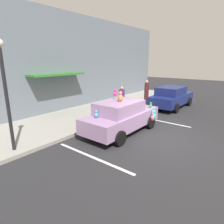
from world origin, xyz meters
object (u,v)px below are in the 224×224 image
object	(u,v)px
parked_sedan_behind	(171,97)
pedestrian_walking_past	(146,93)
teddy_bear_on_sidewalk	(118,107)
street_lamp_post	(5,86)
plush_covered_car	(121,116)
pedestrian_near_shopfront	(122,100)

from	to	relation	value
parked_sedan_behind	pedestrian_walking_past	distance (m)	1.84
teddy_bear_on_sidewalk	pedestrian_walking_past	bearing A→B (deg)	-2.84
street_lamp_post	pedestrian_walking_past	size ratio (longest dim) A/B	2.18
plush_covered_car	pedestrian_walking_past	size ratio (longest dim) A/B	2.37
pedestrian_near_shopfront	plush_covered_car	bearing A→B (deg)	-144.58
plush_covered_car	pedestrian_near_shopfront	size ratio (longest dim) A/B	2.63
teddy_bear_on_sidewalk	street_lamp_post	world-z (taller)	street_lamp_post
parked_sedan_behind	pedestrian_near_shopfront	xyz separation A→B (m)	(-3.57, 1.92, 0.10)
plush_covered_car	parked_sedan_behind	world-z (taller)	plush_covered_car
parked_sedan_behind	pedestrian_walking_past	xyz separation A→B (m)	(-0.65, 1.71, 0.20)
plush_covered_car	pedestrian_walking_past	xyz separation A→B (m)	(5.74, 1.80, 0.19)
parked_sedan_behind	street_lamp_post	distance (m)	10.94
pedestrian_walking_past	teddy_bear_on_sidewalk	bearing A→B (deg)	177.16
parked_sedan_behind	teddy_bear_on_sidewalk	size ratio (longest dim) A/B	5.52
street_lamp_post	pedestrian_walking_past	distance (m)	10.13
pedestrian_walking_past	plush_covered_car	bearing A→B (deg)	-162.60
teddy_bear_on_sidewalk	plush_covered_car	bearing A→B (deg)	-140.31
plush_covered_car	street_lamp_post	xyz separation A→B (m)	(-4.27, 1.84, 1.74)
pedestrian_near_shopfront	teddy_bear_on_sidewalk	bearing A→B (deg)	-175.07
plush_covered_car	pedestrian_near_shopfront	xyz separation A→B (m)	(2.82, 2.01, 0.09)
plush_covered_car	street_lamp_post	world-z (taller)	street_lamp_post
plush_covered_car	parked_sedan_behind	xyz separation A→B (m)	(6.39, 0.09, -0.01)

